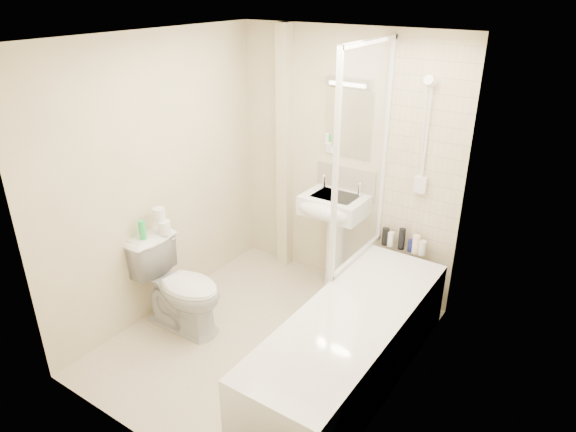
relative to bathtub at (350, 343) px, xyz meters
The scene contains 25 objects.
floor 0.80m from the bathtub, behind, with size 2.50×2.50×0.00m, color beige.
wall_back 1.69m from the bathtub, 121.71° to the left, with size 2.20×0.02×2.40m, color beige.
wall_left 2.06m from the bathtub, behind, with size 0.02×2.50×2.40m, color beige.
wall_right 0.98m from the bathtub, ahead, with size 0.02×2.50×2.40m, color beige.
ceiling 2.24m from the bathtub, behind, with size 2.20×2.50×0.02m, color white.
tile_back 1.65m from the bathtub, 90.00° to the left, with size 0.70×0.01×1.75m, color beige.
tile_right 1.19m from the bathtub, ahead, with size 0.01×2.10×1.75m, color beige.
pipe_boxing 2.01m from the bathtub, 139.89° to the left, with size 0.12×0.12×2.40m, color beige.
splashback 1.59m from the bathtub, 120.85° to the left, with size 0.60×0.01×0.30m, color beige.
mirror 1.90m from the bathtub, 120.89° to the left, with size 0.46×0.01×0.60m, color white.
strip_light 2.16m from the bathtub, 121.38° to the left, with size 0.42×0.07×0.07m, color silver.
bathtub is the anchor object (origin of this frame).
shower_screen 1.43m from the bathtub, 114.67° to the left, with size 0.04×0.92×1.80m.
shower_fixture 1.71m from the bathtub, 90.09° to the left, with size 0.10×0.16×0.99m.
pedestal_sink 1.30m from the bathtub, 126.34° to the left, with size 0.57×0.51×1.09m.
bottle_black_a 1.20m from the bathtub, 102.53° to the left, with size 0.06×0.06×0.16m, color black.
bottle_white_a 1.19m from the bathtub, 100.00° to the left, with size 0.06×0.06×0.14m, color white.
bottle_black_b 1.18m from the bathtub, 94.90° to the left, with size 0.06×0.06×0.20m, color black.
bottle_blue 1.17m from the bathtub, 90.59° to the left, with size 0.05×0.05×0.12m, color navy.
bottle_cream 1.18m from the bathtub, 88.17° to the left, with size 0.06×0.06×0.17m, color #F6DFBE.
bottle_white_b 1.17m from the bathtub, 85.15° to the left, with size 0.06×0.06×0.13m, color silver.
toilet 1.50m from the bathtub, behind, with size 0.78×0.45×0.80m, color white.
toilet_roll_lower 1.79m from the bathtub, behind, with size 0.10×0.10×0.11m, color white.
toilet_roll_upper 1.87m from the bathtub, behind, with size 0.10×0.10×0.11m, color white.
green_bottle 1.89m from the bathtub, 169.22° to the right, with size 0.06×0.06×0.16m, color #2AC956.
Camera 1 is at (2.07, -2.75, 2.73)m, focal length 32.00 mm.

